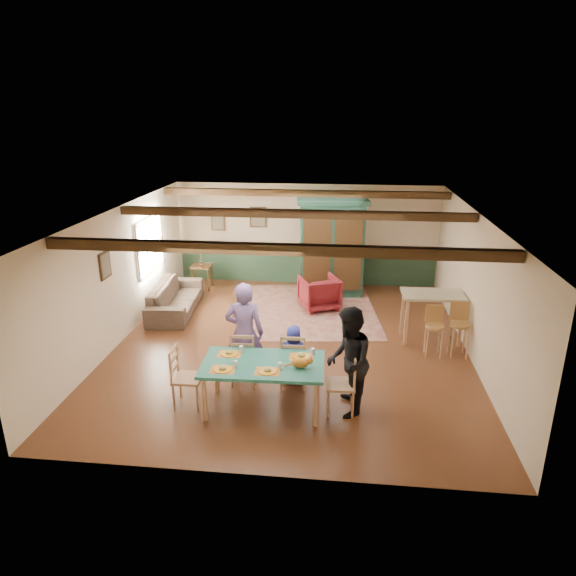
# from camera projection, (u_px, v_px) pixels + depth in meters

# --- Properties ---
(floor) EXTENTS (8.00, 8.00, 0.00)m
(floor) POSITION_uv_depth(u_px,v_px,m) (291.00, 344.00, 10.47)
(floor) COLOR #4B2515
(floor) RESTS_ON ground
(wall_back) EXTENTS (7.00, 0.02, 2.70)m
(wall_back) POSITION_uv_depth(u_px,v_px,m) (306.00, 235.00, 13.78)
(wall_back) COLOR beige
(wall_back) RESTS_ON floor
(wall_left) EXTENTS (0.02, 8.00, 2.70)m
(wall_left) POSITION_uv_depth(u_px,v_px,m) (119.00, 276.00, 10.39)
(wall_left) COLOR beige
(wall_left) RESTS_ON floor
(wall_right) EXTENTS (0.02, 8.00, 2.70)m
(wall_right) POSITION_uv_depth(u_px,v_px,m) (475.00, 288.00, 9.67)
(wall_right) COLOR beige
(wall_right) RESTS_ON floor
(ceiling) EXTENTS (7.00, 8.00, 0.02)m
(ceiling) POSITION_uv_depth(u_px,v_px,m) (291.00, 213.00, 9.58)
(ceiling) COLOR silver
(ceiling) RESTS_ON wall_back
(wainscot_back) EXTENTS (6.95, 0.03, 0.90)m
(wainscot_back) POSITION_uv_depth(u_px,v_px,m) (306.00, 267.00, 14.06)
(wainscot_back) COLOR #1F3926
(wainscot_back) RESTS_ON floor
(ceiling_beam_front) EXTENTS (6.95, 0.16, 0.16)m
(ceiling_beam_front) POSITION_uv_depth(u_px,v_px,m) (275.00, 249.00, 7.45)
(ceiling_beam_front) COLOR black
(ceiling_beam_front) RESTS_ON ceiling
(ceiling_beam_mid) EXTENTS (6.95, 0.16, 0.16)m
(ceiling_beam_mid) POSITION_uv_depth(u_px,v_px,m) (293.00, 214.00, 9.99)
(ceiling_beam_mid) COLOR black
(ceiling_beam_mid) RESTS_ON ceiling
(ceiling_beam_back) EXTENTS (6.95, 0.16, 0.16)m
(ceiling_beam_back) POSITION_uv_depth(u_px,v_px,m) (304.00, 193.00, 12.43)
(ceiling_beam_back) COLOR black
(ceiling_beam_back) RESTS_ON ceiling
(window_left) EXTENTS (0.06, 1.60, 1.30)m
(window_left) POSITION_uv_depth(u_px,v_px,m) (150.00, 245.00, 11.91)
(window_left) COLOR white
(window_left) RESTS_ON wall_left
(picture_left_wall) EXTENTS (0.04, 0.42, 0.52)m
(picture_left_wall) POSITION_uv_depth(u_px,v_px,m) (105.00, 265.00, 9.69)
(picture_left_wall) COLOR gray
(picture_left_wall) RESTS_ON wall_left
(picture_back_a) EXTENTS (0.45, 0.04, 0.55)m
(picture_back_a) POSITION_uv_depth(u_px,v_px,m) (258.00, 217.00, 13.74)
(picture_back_a) COLOR gray
(picture_back_a) RESTS_ON wall_back
(picture_back_b) EXTENTS (0.38, 0.04, 0.48)m
(picture_back_b) POSITION_uv_depth(u_px,v_px,m) (218.00, 222.00, 13.90)
(picture_back_b) COLOR gray
(picture_back_b) RESTS_ON wall_back
(dining_table) EXTENTS (1.93, 1.11, 0.79)m
(dining_table) POSITION_uv_depth(u_px,v_px,m) (263.00, 386.00, 8.11)
(dining_table) COLOR #206555
(dining_table) RESTS_ON floor
(dining_chair_far_left) EXTENTS (0.46, 0.48, 1.00)m
(dining_chair_far_left) POSITION_uv_depth(u_px,v_px,m) (244.00, 357.00, 8.83)
(dining_chair_far_left) COLOR #B07D58
(dining_chair_far_left) RESTS_ON floor
(dining_chair_far_right) EXTENTS (0.46, 0.48, 1.00)m
(dining_chair_far_right) POSITION_uv_depth(u_px,v_px,m) (293.00, 359.00, 8.76)
(dining_chair_far_right) COLOR #B07D58
(dining_chair_far_right) RESTS_ON floor
(dining_chair_end_left) EXTENTS (0.48, 0.46, 1.00)m
(dining_chair_end_left) POSITION_uv_depth(u_px,v_px,m) (188.00, 377.00, 8.17)
(dining_chair_end_left) COLOR #B07D58
(dining_chair_end_left) RESTS_ON floor
(dining_chair_end_right) EXTENTS (0.48, 0.46, 1.00)m
(dining_chair_end_right) POSITION_uv_depth(u_px,v_px,m) (341.00, 383.00, 7.99)
(dining_chair_end_right) COLOR #B07D58
(dining_chair_end_right) RESTS_ON floor
(person_man) EXTENTS (0.68, 0.46, 1.82)m
(person_man) POSITION_uv_depth(u_px,v_px,m) (245.00, 333.00, 8.77)
(person_man) COLOR #735795
(person_man) RESTS_ON floor
(person_woman) EXTENTS (0.68, 0.87, 1.75)m
(person_woman) POSITION_uv_depth(u_px,v_px,m) (348.00, 362.00, 7.86)
(person_woman) COLOR black
(person_woman) RESTS_ON floor
(person_child) EXTENTS (0.53, 0.35, 1.06)m
(person_child) POSITION_uv_depth(u_px,v_px,m) (294.00, 355.00, 8.83)
(person_child) COLOR #263098
(person_child) RESTS_ON floor
(cat) EXTENTS (0.38, 0.16, 0.19)m
(cat) POSITION_uv_depth(u_px,v_px,m) (300.00, 362.00, 7.81)
(cat) COLOR orange
(cat) RESTS_ON dining_table
(place_setting_near_left) EXTENTS (0.43, 0.33, 0.11)m
(place_setting_near_left) POSITION_uv_depth(u_px,v_px,m) (223.00, 367.00, 7.76)
(place_setting_near_left) COLOR orange
(place_setting_near_left) RESTS_ON dining_table
(place_setting_near_center) EXTENTS (0.43, 0.33, 0.11)m
(place_setting_near_center) POSITION_uv_depth(u_px,v_px,m) (268.00, 369.00, 7.71)
(place_setting_near_center) COLOR orange
(place_setting_near_center) RESTS_ON dining_table
(place_setting_far_left) EXTENTS (0.43, 0.33, 0.11)m
(place_setting_far_left) POSITION_uv_depth(u_px,v_px,m) (229.00, 351.00, 8.26)
(place_setting_far_left) COLOR orange
(place_setting_far_left) RESTS_ON dining_table
(place_setting_far_right) EXTENTS (0.43, 0.33, 0.11)m
(place_setting_far_right) POSITION_uv_depth(u_px,v_px,m) (301.00, 354.00, 8.17)
(place_setting_far_right) COLOR orange
(place_setting_far_right) RESTS_ON dining_table
(area_rug) EXTENTS (3.43, 3.93, 0.01)m
(area_rug) POSITION_uv_depth(u_px,v_px,m) (311.00, 310.00, 12.26)
(area_rug) COLOR tan
(area_rug) RESTS_ON floor
(armoire) EXTENTS (1.81, 0.89, 2.46)m
(armoire) POSITION_uv_depth(u_px,v_px,m) (332.00, 248.00, 12.90)
(armoire) COLOR #16382B
(armoire) RESTS_ON floor
(armchair) EXTENTS (1.12, 1.13, 0.79)m
(armchair) POSITION_uv_depth(u_px,v_px,m) (319.00, 293.00, 12.23)
(armchair) COLOR #480E15
(armchair) RESTS_ON floor
(sofa) EXTENTS (1.09, 2.37, 0.67)m
(sofa) POSITION_uv_depth(u_px,v_px,m) (176.00, 298.00, 12.07)
(sofa) COLOR #413228
(sofa) RESTS_ON floor
(end_table) EXTENTS (0.54, 0.54, 0.64)m
(end_table) POSITION_uv_depth(u_px,v_px,m) (202.00, 277.00, 13.63)
(end_table) COLOR black
(end_table) RESTS_ON floor
(table_lamp) EXTENTS (0.36, 0.36, 0.59)m
(table_lamp) POSITION_uv_depth(u_px,v_px,m) (201.00, 255.00, 13.43)
(table_lamp) COLOR beige
(table_lamp) RESTS_ON end_table
(counter_table) EXTENTS (1.26, 0.76, 1.03)m
(counter_table) POSITION_uv_depth(u_px,v_px,m) (431.00, 317.00, 10.49)
(counter_table) COLOR beige
(counter_table) RESTS_ON floor
(bar_stool_left) EXTENTS (0.36, 0.39, 1.00)m
(bar_stool_left) POSITION_uv_depth(u_px,v_px,m) (434.00, 332.00, 9.82)
(bar_stool_left) COLOR #A77741
(bar_stool_left) RESTS_ON floor
(bar_stool_right) EXTENTS (0.38, 0.42, 1.07)m
(bar_stool_right) POSITION_uv_depth(u_px,v_px,m) (459.00, 331.00, 9.81)
(bar_stool_right) COLOR #A77741
(bar_stool_right) RESTS_ON floor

